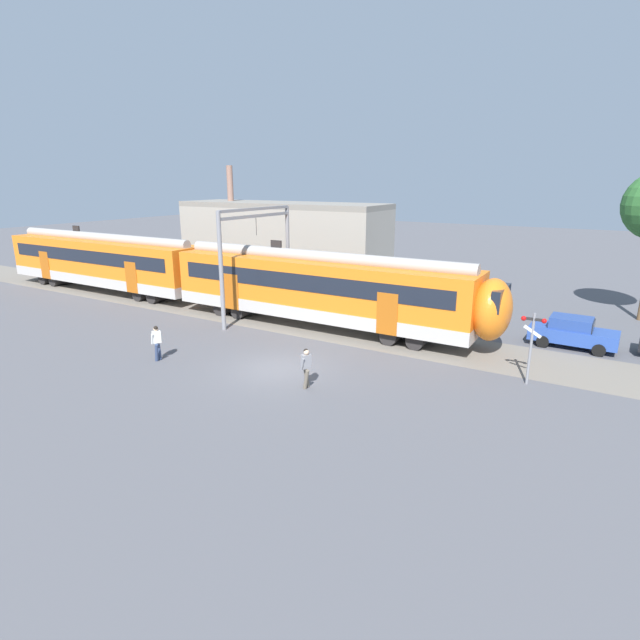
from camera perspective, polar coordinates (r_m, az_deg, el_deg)
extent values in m
plane|color=#515156|center=(22.22, -4.87, -5.63)|extent=(160.00, 160.00, 0.00)
cube|color=slate|center=(35.29, -15.88, 1.90)|extent=(80.00, 4.40, 0.01)
cube|color=#B2ADA8|center=(28.24, -0.41, 1.33)|extent=(18.00, 3.06, 0.70)
cube|color=orange|center=(27.89, -0.41, 4.41)|extent=(18.00, 3.00, 2.40)
cube|color=black|center=(26.60, -2.11, 4.28)|extent=(16.56, 0.03, 0.90)
cube|color=#AC5413|center=(24.57, 7.66, 0.68)|extent=(1.10, 0.04, 2.10)
cube|color=#AC5413|center=(29.73, -10.15, 3.20)|extent=(1.10, 0.04, 2.10)
cylinder|color=gray|center=(27.66, -0.42, 7.22)|extent=(17.64, 0.70, 0.70)
cube|color=black|center=(29.06, -5.03, 8.67)|extent=(0.70, 0.12, 0.40)
cylinder|color=black|center=(25.84, 11.61, -1.76)|extent=(0.90, 2.40, 0.90)
cylinder|color=black|center=(26.30, 8.74, -1.30)|extent=(0.90, 2.40, 0.90)
cylinder|color=black|center=(31.12, -8.12, 1.39)|extent=(0.90, 2.40, 0.90)
cylinder|color=black|center=(31.99, -10.08, 1.70)|extent=(0.90, 2.40, 0.90)
ellipsoid|color=orange|center=(24.55, 19.04, 1.14)|extent=(1.80, 2.85, 2.95)
cube|color=black|center=(24.35, 19.96, 2.39)|extent=(0.40, 2.40, 1.00)
cube|color=#B2ADA8|center=(40.87, -23.41, 4.53)|extent=(18.00, 3.06, 0.70)
cube|color=orange|center=(40.63, -23.65, 6.67)|extent=(18.00, 3.00, 2.40)
cube|color=black|center=(39.75, -25.44, 6.59)|extent=(16.56, 0.03, 0.90)
cube|color=#AC5413|center=(35.95, -20.77, 4.57)|extent=(1.10, 0.04, 2.10)
cube|color=#AC5413|center=(44.05, -28.94, 5.52)|extent=(1.10, 0.04, 2.10)
cylinder|color=gray|center=(40.47, -23.86, 8.60)|extent=(17.64, 0.70, 0.70)
cube|color=black|center=(42.63, -26.10, 9.39)|extent=(0.70, 0.12, 0.40)
cylinder|color=black|center=(36.15, -17.38, 2.83)|extent=(0.90, 2.40, 0.90)
cylinder|color=black|center=(37.19, -18.84, 3.05)|extent=(0.90, 2.40, 0.90)
cylinder|color=black|center=(44.97, -27.03, 4.24)|extent=(0.90, 2.40, 0.90)
cylinder|color=black|center=(46.15, -27.97, 4.38)|extent=(0.90, 2.40, 0.90)
cylinder|color=navy|center=(24.39, -17.91, -3.32)|extent=(0.38, 0.30, 0.87)
cylinder|color=navy|center=(24.09, -18.16, -3.58)|extent=(0.38, 0.30, 0.87)
cube|color=silver|center=(24.03, -18.18, -1.85)|extent=(0.38, 0.43, 0.56)
cylinder|color=silver|center=(23.92, -18.63, -2.09)|extent=(0.26, 0.19, 0.52)
cylinder|color=silver|center=(24.16, -17.71, -1.83)|extent=(0.26, 0.19, 0.52)
sphere|color=beige|center=(23.94, -18.27, -0.95)|extent=(0.22, 0.22, 0.22)
sphere|color=black|center=(23.91, -18.27, -0.89)|extent=(0.20, 0.20, 0.20)
cylinder|color=#6B6051|center=(19.94, -1.59, -6.81)|extent=(0.38, 0.29, 0.87)
cylinder|color=#6B6051|center=(20.24, -1.58, -6.45)|extent=(0.38, 0.29, 0.87)
cube|color=gray|center=(19.83, -1.60, -4.73)|extent=(0.37, 0.43, 0.56)
cylinder|color=gray|center=(20.02, -1.19, -4.68)|extent=(0.26, 0.19, 0.52)
cylinder|color=gray|center=(19.68, -2.02, -5.06)|extent=(0.26, 0.19, 0.52)
sphere|color=beige|center=(19.68, -1.58, -3.68)|extent=(0.22, 0.22, 0.22)
sphere|color=black|center=(19.69, -1.61, -3.59)|extent=(0.20, 0.20, 0.20)
cube|color=#284799|center=(27.78, 26.94, -1.54)|extent=(4.05, 1.77, 0.68)
cube|color=navy|center=(27.63, 26.79, -0.27)|extent=(1.95, 1.50, 0.56)
cube|color=black|center=(27.58, 28.72, -0.64)|extent=(0.16, 1.37, 0.48)
cylinder|color=black|center=(28.55, 29.49, -2.17)|extent=(0.61, 0.22, 0.60)
cylinder|color=black|center=(27.06, 29.25, -3.04)|extent=(0.61, 0.22, 0.60)
cylinder|color=black|center=(28.74, 24.59, -1.43)|extent=(0.61, 0.22, 0.60)
cylinder|color=black|center=(27.25, 24.09, -2.25)|extent=(0.61, 0.22, 0.60)
cylinder|color=gray|center=(27.65, -11.23, 5.39)|extent=(0.24, 0.24, 6.50)
cylinder|color=gray|center=(32.62, -3.70, 7.19)|extent=(0.24, 0.24, 6.50)
cube|color=gray|center=(29.73, -7.37, 12.47)|extent=(0.20, 6.40, 0.16)
cube|color=gray|center=(29.75, -7.34, 11.70)|extent=(0.20, 6.40, 0.16)
cylinder|color=black|center=(29.80, -7.30, 10.55)|extent=(0.03, 0.03, 1.00)
cylinder|color=gray|center=(21.81, 22.92, -3.09)|extent=(0.11, 0.11, 3.00)
cube|color=black|center=(21.46, 23.27, 0.07)|extent=(0.80, 0.10, 0.10)
sphere|color=red|center=(21.45, 22.25, 0.17)|extent=(0.20, 0.20, 0.20)
sphere|color=red|center=(21.37, 24.25, -0.11)|extent=(0.20, 0.20, 0.20)
cube|color=white|center=(21.56, 23.12, -1.23)|extent=(0.72, 0.03, 0.48)
cube|color=gray|center=(40.05, -4.33, 8.40)|extent=(16.96, 5.00, 6.00)
cube|color=gray|center=(39.78, -4.43, 12.98)|extent=(16.96, 5.00, 0.40)
cylinder|color=#8C6656|center=(42.86, -10.24, 14.85)|extent=(0.50, 0.50, 3.20)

